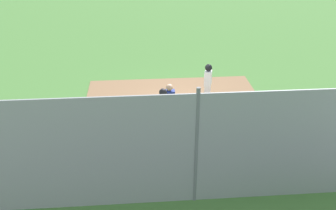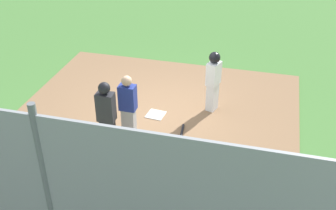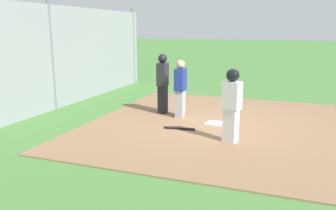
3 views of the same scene
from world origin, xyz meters
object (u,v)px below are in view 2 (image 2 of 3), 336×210
object	(u,v)px
home_plate	(156,115)
umpire	(107,116)
catcher	(128,106)
runner	(213,78)
baseball_bat	(181,134)

from	to	relation	value
home_plate	umpire	distance (m)	2.03
catcher	umpire	xyz separation A→B (m)	(-0.27, -0.63, 0.08)
home_plate	catcher	world-z (taller)	catcher
catcher	umpire	size ratio (longest dim) A/B	0.93
runner	catcher	bearing A→B (deg)	64.26
home_plate	runner	xyz separation A→B (m)	(1.35, 0.65, 0.92)
umpire	baseball_bat	size ratio (longest dim) A/B	2.21
catcher	umpire	world-z (taller)	umpire
home_plate	catcher	size ratio (longest dim) A/B	0.27
home_plate	runner	bearing A→B (deg)	25.83
umpire	baseball_bat	bearing A→B (deg)	-55.74
catcher	baseball_bat	bearing A→B (deg)	-71.82
baseball_bat	runner	bearing A→B (deg)	153.50
home_plate	umpire	size ratio (longest dim) A/B	0.25
catcher	runner	world-z (taller)	runner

